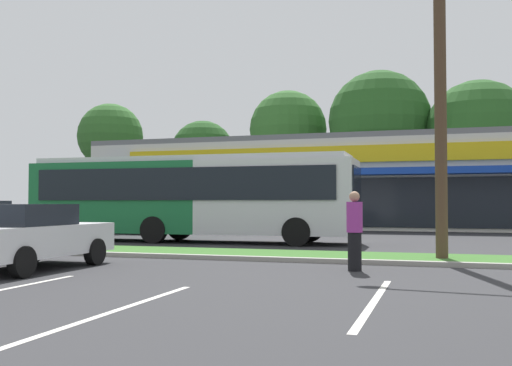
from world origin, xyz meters
TOP-DOWN VIEW (x-y plane):
  - grass_median at (0.00, 14.00)m, footprint 56.00×2.20m
  - curb_lip at (0.00, 12.78)m, footprint 56.00×0.24m
  - parking_stripe_2 at (1.17, 5.54)m, footprint 0.12×4.80m
  - parking_stripe_3 at (4.52, 7.42)m, footprint 0.12×4.80m
  - storefront_building at (-1.23, 35.20)m, footprint 28.13×11.76m
  - tree_far_left at (-23.60, 45.95)m, footprint 5.97×5.97m
  - tree_left at (-14.70, 46.69)m, footprint 5.62×5.62m
  - tree_mid_left at (-6.52, 45.34)m, footprint 6.36×6.36m
  - tree_mid at (1.11, 43.45)m, footprint 7.69×7.69m
  - tree_mid_right at (8.12, 43.07)m, footprint 7.60×7.60m
  - utility_pole at (5.38, 13.75)m, footprint 3.07×2.40m
  - city_bus at (-3.70, 19.09)m, footprint 12.77×2.87m
  - car_0 at (-9.75, 23.91)m, footprint 4.59×1.91m
  - car_3 at (-3.36, 9.33)m, footprint 2.02×4.16m
  - pedestrian_by_pole at (3.67, 11.32)m, footprint 0.35×0.35m

SIDE VIEW (x-z plane):
  - parking_stripe_2 at x=1.17m, z-range 0.00..0.01m
  - parking_stripe_3 at x=4.52m, z-range 0.00..0.01m
  - grass_median at x=0.00m, z-range 0.00..0.12m
  - curb_lip at x=0.00m, z-range 0.00..0.12m
  - car_3 at x=-3.36m, z-range 0.03..1.49m
  - car_0 at x=-9.75m, z-range 0.02..1.58m
  - pedestrian_by_pole at x=3.67m, z-range 0.00..1.76m
  - city_bus at x=-3.70m, z-range 0.14..3.39m
  - storefront_building at x=-1.23m, z-range 0.00..5.34m
  - utility_pole at x=5.38m, z-range 0.35..11.08m
  - tree_left at x=-14.70m, z-range 1.57..10.37m
  - tree_mid_right at x=8.12m, z-range 1.33..11.60m
  - tree_mid_left at x=-6.52m, z-range 2.18..12.94m
  - tree_far_left at x=-23.60m, z-range 2.31..12.96m
  - tree_mid at x=1.11m, z-range 1.90..13.41m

